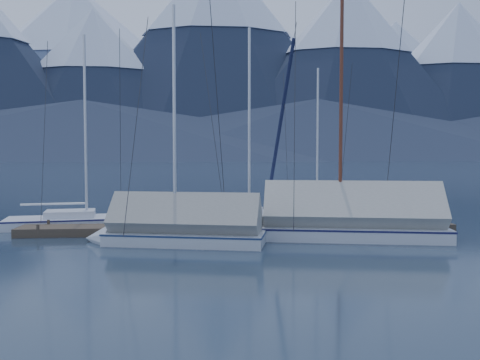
# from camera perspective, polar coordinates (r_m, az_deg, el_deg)

# --- Properties ---
(ground) EXTENTS (1000.00, 1000.00, 0.00)m
(ground) POSITION_cam_1_polar(r_m,az_deg,el_deg) (19.35, 0.47, -6.83)
(ground) COLOR #162231
(ground) RESTS_ON ground
(mountain_range) EXTENTS (877.00, 584.00, 150.50)m
(mountain_range) POSITION_cam_1_polar(r_m,az_deg,el_deg) (393.39, -3.72, 11.08)
(mountain_range) COLOR #475675
(mountain_range) RESTS_ON ground
(dock) EXTENTS (18.00, 1.50, 0.54)m
(dock) POSITION_cam_1_polar(r_m,az_deg,el_deg) (21.30, 0.00, -5.63)
(dock) COLOR #382D23
(dock) RESTS_ON ground
(mooring_posts) EXTENTS (15.12, 1.52, 0.35)m
(mooring_posts) POSITION_cam_1_polar(r_m,az_deg,el_deg) (21.23, -1.35, -5.00)
(mooring_posts) COLOR #382D23
(mooring_posts) RESTS_ON ground
(sailboat_open_left) EXTENTS (7.35, 3.33, 9.41)m
(sailboat_open_left) POSITION_cam_1_polar(r_m,az_deg,el_deg) (23.98, -15.62, -4.63)
(sailboat_open_left) COLOR silver
(sailboat_open_left) RESTS_ON ground
(sailboat_open_mid) EXTENTS (7.94, 4.18, 10.11)m
(sailboat_open_mid) POSITION_cam_1_polar(r_m,az_deg,el_deg) (24.46, 2.21, -4.35)
(sailboat_open_mid) COLOR silver
(sailboat_open_mid) RESTS_ON ground
(sailboat_open_right) EXTENTS (6.11, 2.58, 7.94)m
(sailboat_open_right) POSITION_cam_1_polar(r_m,az_deg,el_deg) (24.05, 9.61, -4.60)
(sailboat_open_right) COLOR silver
(sailboat_open_right) RESTS_ON ground
(sailboat_covered_near) EXTENTS (8.60, 4.13, 10.75)m
(sailboat_covered_near) POSITION_cam_1_polar(r_m,az_deg,el_deg) (20.22, 10.65, -4.92)
(sailboat_covered_near) COLOR silver
(sailboat_covered_near) RESTS_ON ground
(sailboat_covered_far) EXTENTS (7.04, 3.46, 9.48)m
(sailboat_covered_far) POSITION_cam_1_polar(r_m,az_deg,el_deg) (18.84, -7.69, -5.70)
(sailboat_covered_far) COLOR silver
(sailboat_covered_far) RESTS_ON ground
(person) EXTENTS (0.47, 0.62, 1.52)m
(person) POSITION_cam_1_polar(r_m,az_deg,el_deg) (22.25, 9.85, -2.72)
(person) COLOR black
(person) RESTS_ON dock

